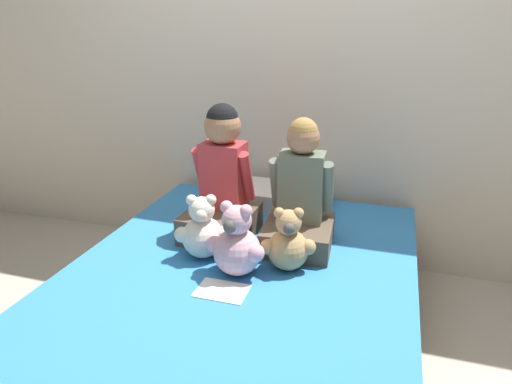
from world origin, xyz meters
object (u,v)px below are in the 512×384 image
Objects in this scene: child_on_left at (222,184)px; pillow_at_headboard at (282,197)px; child_on_right at (300,199)px; teddy_bear_held_by_right_child at (288,244)px; bed at (239,313)px; sign_card at (222,291)px; teddy_bear_held_by_left_child at (203,231)px; teddy_bear_between_children at (236,245)px.

child_on_left is 0.54m from pillow_at_headboard.
pillow_at_headboard is at bearing 110.26° from child_on_right.
child_on_right is 2.15× the size of teddy_bear_held_by_right_child.
sign_card is at bearing -94.45° from bed.
child_on_left is at bearing -114.21° from pillow_at_headboard.
teddy_bear_held_by_right_child is at bearing -19.04° from teddy_bear_held_by_left_child.
child_on_left is at bearing 176.47° from child_on_right.
teddy_bear_held_by_left_child is 0.55× the size of pillow_at_headboard.
teddy_bear_held_by_left_child is at bearing -105.93° from pillow_at_headboard.
pillow_at_headboard reaches higher than bed.
bed is 6.83× the size of teddy_bear_held_by_right_child.
teddy_bear_held_by_right_child reaches higher than bed.
child_on_right is at bearing -66.40° from pillow_at_headboard.
teddy_bear_held_by_left_child reaches higher than pillow_at_headboard.
bed is 6.46× the size of teddy_bear_held_by_left_child.
child_on_left is 0.61m from sign_card.
child_on_left is (-0.20, 0.35, 0.49)m from bed.
pillow_at_headboard is (-0.20, 0.45, -0.18)m from child_on_right.
child_on_left is 1.19× the size of pillow_at_headboard.
teddy_bear_between_children reaches higher than teddy_bear_held_by_left_child.
bed is 0.41m from teddy_bear_held_by_right_child.
teddy_bear_held_by_right_child is at bearing 36.47° from teddy_bear_between_children.
sign_card is (-0.21, -0.51, -0.24)m from child_on_right.
child_on_left is at bearing 120.19° from bed.
teddy_bear_held_by_right_child reaches higher than sign_card.
teddy_bear_between_children is 0.21m from sign_card.
child_on_right is at bearing 69.78° from teddy_bear_between_children.
teddy_bear_between_children is at bearing -46.38° from teddy_bear_held_by_left_child.
teddy_bear_between_children is at bearing -102.36° from bed.
bed is 2.96× the size of child_on_left.
teddy_bear_held_by_left_child is 0.93× the size of teddy_bear_between_children.
teddy_bear_held_by_left_child is (-0.40, -0.26, -0.11)m from child_on_right.
sign_card is (0.19, -0.52, -0.27)m from child_on_left.
child_on_right is 0.53m from pillow_at_headboard.
child_on_left reaches higher than pillow_at_headboard.
teddy_bear_held_by_left_child is 0.22m from teddy_bear_between_children.
teddy_bear_between_children is at bearing -59.07° from child_on_left.
teddy_bear_between_children reaches higher than teddy_bear_held_by_right_child.
bed is at bearing -43.34° from teddy_bear_held_by_left_child.
child_on_right reaches higher than bed.
child_on_left reaches higher than teddy_bear_held_by_left_child.
child_on_right is 0.28m from teddy_bear_held_by_right_child.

